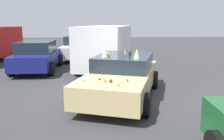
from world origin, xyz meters
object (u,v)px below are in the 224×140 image
at_px(art_car_decorated, 122,76).
at_px(parked_van_near_right, 107,45).
at_px(parked_sedan_far_right, 37,56).
at_px(parked_sedan_row_back_center, 78,48).

xyz_separation_m(art_car_decorated, parked_van_near_right, (4.40, 0.32, 0.55)).
xyz_separation_m(parked_sedan_far_right, parked_sedan_row_back_center, (3.65, -1.67, 0.00)).
xyz_separation_m(parked_van_near_right, parked_sedan_far_right, (-0.07, 3.42, -0.49)).
xyz_separation_m(art_car_decorated, parked_sedan_far_right, (4.33, 3.74, 0.05)).
distance_m(parked_sedan_far_right, parked_sedan_row_back_center, 4.02).
bearing_deg(art_car_decorated, parked_van_near_right, -157.35).
relative_size(parked_van_near_right, parked_sedan_row_back_center, 1.37).
bearing_deg(parked_sedan_far_right, parked_sedan_row_back_center, -24.39).
bearing_deg(parked_sedan_row_back_center, parked_sedan_far_right, -21.66).
relative_size(art_car_decorated, parked_van_near_right, 0.84).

